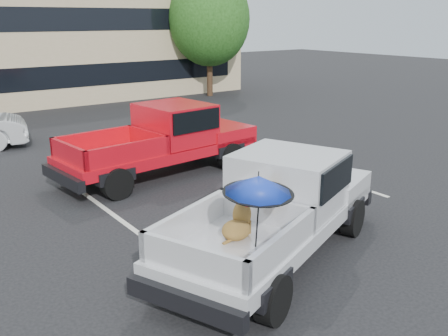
% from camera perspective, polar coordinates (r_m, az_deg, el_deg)
% --- Properties ---
extents(ground, '(90.00, 90.00, 0.00)m').
position_cam_1_polar(ground, '(11.19, 7.07, -5.75)').
color(ground, black).
rests_on(ground, ground).
extents(stripe_left, '(0.12, 5.00, 0.01)m').
position_cam_1_polar(stripe_left, '(11.19, -11.57, -5.97)').
color(stripe_left, silver).
rests_on(stripe_left, ground).
extents(stripe_right, '(0.12, 5.00, 0.01)m').
position_cam_1_polar(stripe_right, '(14.53, 10.36, -0.56)').
color(stripe_right, silver).
rests_on(stripe_right, ground).
extents(motel_building, '(20.40, 8.40, 6.30)m').
position_cam_1_polar(motel_building, '(29.91, -18.89, 13.89)').
color(motel_building, tan).
rests_on(motel_building, ground).
extents(tree_right, '(4.46, 4.46, 6.78)m').
position_cam_1_polar(tree_right, '(28.50, -1.69, 16.66)').
color(tree_right, '#332114').
rests_on(tree_right, ground).
extents(tree_back, '(4.68, 4.68, 7.11)m').
position_cam_1_polar(tree_back, '(34.11, -14.07, 16.55)').
color(tree_back, '#332114').
rests_on(tree_back, ground).
extents(silver_pickup, '(6.01, 3.95, 2.06)m').
position_cam_1_polar(silver_pickup, '(9.28, 6.67, -3.57)').
color(silver_pickup, black).
rests_on(silver_pickup, ground).
extents(red_pickup, '(6.10, 2.65, 1.95)m').
position_cam_1_polar(red_pickup, '(14.21, -6.14, 3.69)').
color(red_pickup, black).
rests_on(red_pickup, ground).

